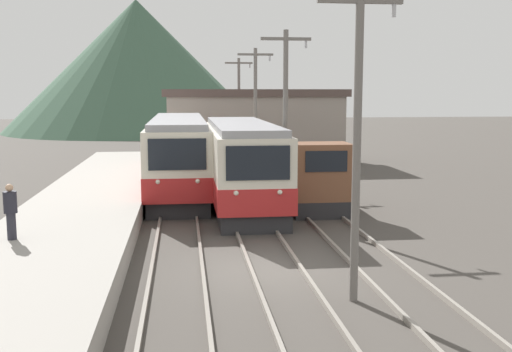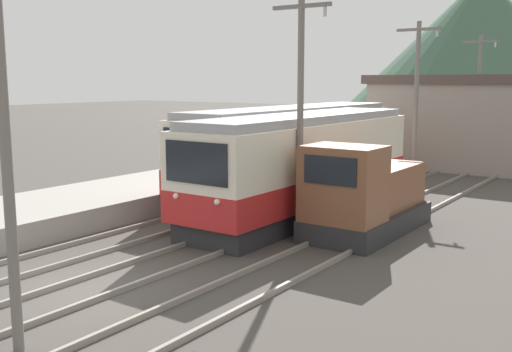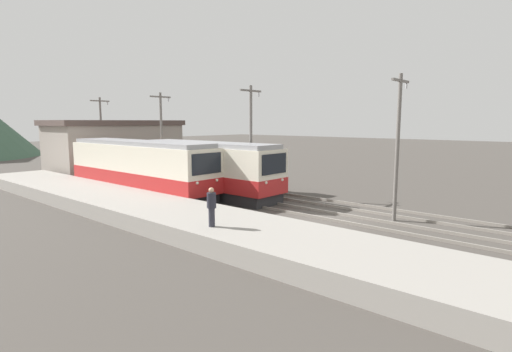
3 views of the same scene
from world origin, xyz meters
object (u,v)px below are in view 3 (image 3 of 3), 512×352
commuter_train_center (206,171)px  catenary_mast_mid (251,137)px  shunting_locomotive (249,175)px  person_on_platform (212,205)px  catenary_mast_far (162,134)px  catenary_mast_distant (101,132)px  commuter_train_left (140,170)px  catenary_mast_near (398,142)px

commuter_train_center → catenary_mast_mid: catenary_mast_mid is taller
shunting_locomotive → person_on_platform: size_ratio=3.31×
catenary_mast_far → person_on_platform: bearing=-119.7°
shunting_locomotive → catenary_mast_distant: bearing=94.7°
commuter_train_left → catenary_mast_far: (4.31, 3.28, 2.31)m
catenary_mast_near → catenary_mast_distant: same height
catenary_mast_near → catenary_mast_mid: same height
commuter_train_left → commuter_train_center: (2.80, -3.83, -0.03)m
commuter_train_center → person_on_platform: commuter_train_center is taller
catenary_mast_distant → commuter_train_left: bearing=-108.0°
shunting_locomotive → commuter_train_center: bearing=156.8°
person_on_platform → catenary_mast_near: bearing=-24.0°
commuter_train_center → catenary_mast_far: bearing=78.0°
catenary_mast_mid → catenary_mast_distant: bearing=90.0°
catenary_mast_distant → catenary_mast_mid: bearing=-90.0°
commuter_train_left → catenary_mast_near: 17.34m
catenary_mast_near → catenary_mast_mid: (0.00, 9.96, 0.00)m
commuter_train_left → catenary_mast_mid: 8.28m
commuter_train_left → commuter_train_center: 4.74m
catenary_mast_distant → person_on_platform: bearing=-109.3°
catenary_mast_mid → person_on_platform: 11.07m
shunting_locomotive → catenary_mast_mid: bearing=-133.5°
catenary_mast_far → catenary_mast_distant: size_ratio=1.00×
commuter_train_left → commuter_train_center: commuter_train_left is taller
catenary_mast_near → catenary_mast_far: (0.00, 19.92, 0.00)m
catenary_mast_far → catenary_mast_distant: same height
catenary_mast_near → catenary_mast_mid: size_ratio=1.00×
commuter_train_center → catenary_mast_far: size_ratio=1.64×
commuter_train_center → catenary_mast_far: 7.63m
person_on_platform → commuter_train_center: bearing=49.3°
catenary_mast_mid → catenary_mast_near: bearing=-90.0°
catenary_mast_far → catenary_mast_mid: bearing=-90.0°
catenary_mast_mid → catenary_mast_far: bearing=90.0°
shunting_locomotive → catenary_mast_distant: (-1.49, 18.35, 2.85)m
catenary_mast_far → person_on_platform: 18.43m
commuter_train_center → catenary_mast_far: (1.51, 7.10, 2.33)m
catenary_mast_mid → catenary_mast_far: (0.00, 9.96, 0.00)m
catenary_mast_far → shunting_locomotive: bearing=-79.9°
person_on_platform → commuter_train_left: bearing=69.4°
commuter_train_center → person_on_platform: size_ratio=7.48×
catenary_mast_near → shunting_locomotive: bearing=82.6°
commuter_train_center → catenary_mast_mid: (1.51, -2.85, 2.33)m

